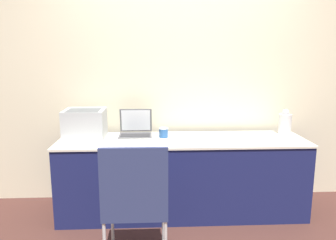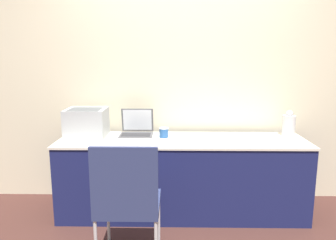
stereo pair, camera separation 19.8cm
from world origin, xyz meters
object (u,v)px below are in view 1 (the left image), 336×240
Objects in this scene: chair at (135,198)px; laptop_left at (136,130)px; coffee_cup at (164,133)px; printer at (85,123)px; metal_pitcher at (285,123)px; external_keyboard at (133,141)px.

laptop_left is at bearing 92.39° from chair.
coffee_cup is 0.10× the size of chair.
printer is 1.98m from metal_pitcher.
metal_pitcher is at bearing 9.96° from external_keyboard.
laptop_left is 3.37× the size of coffee_cup.
laptop_left reaches higher than coffee_cup.
printer is 0.76m from coffee_cup.
coffee_cup is (0.27, -0.09, -0.01)m from laptop_left.
printer reaches higher than laptop_left.
external_keyboard is (0.47, -0.20, -0.14)m from printer.
laptop_left is at bearing 8.41° from printer.
printer is 3.99× the size of coffee_cup.
laptop_left is at bearing 179.94° from metal_pitcher.
laptop_left is (0.48, 0.07, -0.09)m from printer.
printer reaches higher than metal_pitcher.
laptop_left is at bearing 161.92° from coffee_cup.
laptop_left reaches higher than chair.
printer is at bearing 118.88° from chair.
printer is 1.13m from chair.
chair reaches higher than coffee_cup.
external_keyboard is 1.54m from metal_pitcher.
printer is at bearing -178.00° from metal_pitcher.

